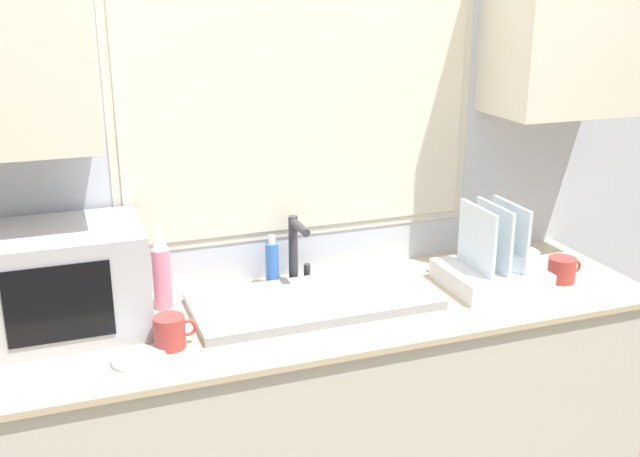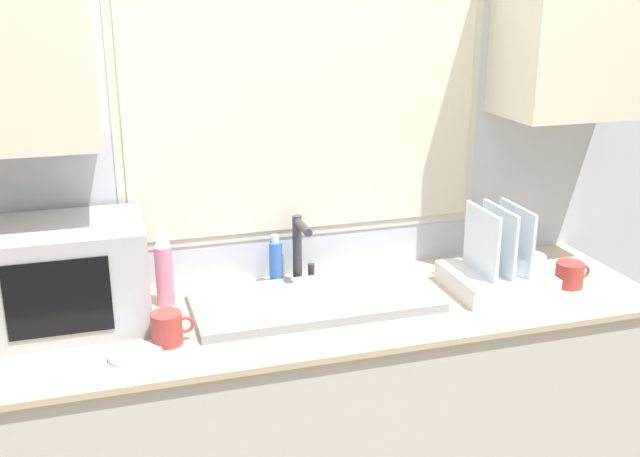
{
  "view_description": "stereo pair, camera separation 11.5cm",
  "coord_description": "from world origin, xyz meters",
  "px_view_note": "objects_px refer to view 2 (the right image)",
  "views": [
    {
      "loc": [
        -0.79,
        -1.75,
        1.92
      ],
      "look_at": [
        -0.06,
        0.28,
        1.2
      ],
      "focal_mm": 42.0,
      "sensor_mm": 36.0,
      "label": 1
    },
    {
      "loc": [
        -0.68,
        -1.79,
        1.92
      ],
      "look_at": [
        -0.06,
        0.28,
        1.2
      ],
      "focal_mm": 42.0,
      "sensor_mm": 36.0,
      "label": 2
    }
  ],
  "objects_px": {
    "faucet": "(300,245)",
    "microwave": "(72,275)",
    "mug_near_sink": "(168,328)",
    "spray_bottle": "(164,267)",
    "dish_rack": "(499,271)",
    "soap_bottle": "(276,262)"
  },
  "relations": [
    {
      "from": "faucet",
      "to": "microwave",
      "type": "relative_size",
      "value": 0.55
    },
    {
      "from": "microwave",
      "to": "mug_near_sink",
      "type": "height_order",
      "value": "microwave"
    },
    {
      "from": "microwave",
      "to": "spray_bottle",
      "type": "distance_m",
      "value": 0.29
    },
    {
      "from": "spray_bottle",
      "to": "dish_rack",
      "type": "bearing_deg",
      "value": -10.6
    },
    {
      "from": "dish_rack",
      "to": "mug_near_sink",
      "type": "height_order",
      "value": "dish_rack"
    },
    {
      "from": "faucet",
      "to": "mug_near_sink",
      "type": "distance_m",
      "value": 0.59
    },
    {
      "from": "microwave",
      "to": "soap_bottle",
      "type": "relative_size",
      "value": 2.41
    },
    {
      "from": "mug_near_sink",
      "to": "spray_bottle",
      "type": "bearing_deg",
      "value": 85.32
    },
    {
      "from": "microwave",
      "to": "mug_near_sink",
      "type": "relative_size",
      "value": 3.53
    },
    {
      "from": "faucet",
      "to": "microwave",
      "type": "bearing_deg",
      "value": -171.65
    },
    {
      "from": "spray_bottle",
      "to": "mug_near_sink",
      "type": "xyz_separation_m",
      "value": [
        -0.02,
        -0.28,
        -0.08
      ]
    },
    {
      "from": "soap_bottle",
      "to": "mug_near_sink",
      "type": "relative_size",
      "value": 1.46
    },
    {
      "from": "microwave",
      "to": "mug_near_sink",
      "type": "xyz_separation_m",
      "value": [
        0.25,
        -0.22,
        -0.11
      ]
    },
    {
      "from": "faucet",
      "to": "soap_bottle",
      "type": "distance_m",
      "value": 0.1
    },
    {
      "from": "faucet",
      "to": "mug_near_sink",
      "type": "xyz_separation_m",
      "value": [
        -0.49,
        -0.33,
        -0.09
      ]
    },
    {
      "from": "microwave",
      "to": "spray_bottle",
      "type": "xyz_separation_m",
      "value": [
        0.28,
        0.06,
        -0.03
      ]
    },
    {
      "from": "microwave",
      "to": "dish_rack",
      "type": "distance_m",
      "value": 1.38
    },
    {
      "from": "mug_near_sink",
      "to": "microwave",
      "type": "bearing_deg",
      "value": 139.57
    },
    {
      "from": "faucet",
      "to": "soap_bottle",
      "type": "height_order",
      "value": "faucet"
    },
    {
      "from": "faucet",
      "to": "dish_rack",
      "type": "xyz_separation_m",
      "value": [
        0.63,
        -0.25,
        -0.07
      ]
    },
    {
      "from": "spray_bottle",
      "to": "soap_bottle",
      "type": "relative_size",
      "value": 1.48
    },
    {
      "from": "dish_rack",
      "to": "soap_bottle",
      "type": "bearing_deg",
      "value": 159.76
    }
  ]
}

